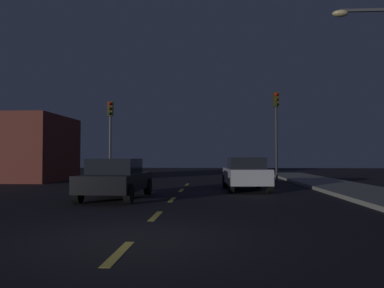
{
  "coord_description": "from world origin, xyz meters",
  "views": [
    {
      "loc": [
        1.47,
        -7.15,
        1.48
      ],
      "look_at": [
        0.21,
        14.97,
        2.24
      ],
      "focal_mm": 36.35,
      "sensor_mm": 36.0,
      "label": 1
    }
  ],
  "objects_px": {
    "traffic_signal_right": "(276,119)",
    "car_stopped_ahead": "(246,174)",
    "car_adjacent_lane": "(116,178)",
    "street_lamp_right": "(382,81)",
    "traffic_signal_left": "(110,125)"
  },
  "relations": [
    {
      "from": "car_stopped_ahead",
      "to": "street_lamp_right",
      "type": "relative_size",
      "value": 0.57
    },
    {
      "from": "traffic_signal_left",
      "to": "car_adjacent_lane",
      "type": "bearing_deg",
      "value": -73.54
    },
    {
      "from": "traffic_signal_left",
      "to": "street_lamp_right",
      "type": "bearing_deg",
      "value": -37.14
    },
    {
      "from": "car_adjacent_lane",
      "to": "car_stopped_ahead",
      "type": "bearing_deg",
      "value": 37.52
    },
    {
      "from": "traffic_signal_right",
      "to": "car_stopped_ahead",
      "type": "bearing_deg",
      "value": -111.05
    },
    {
      "from": "traffic_signal_right",
      "to": "car_stopped_ahead",
      "type": "relative_size",
      "value": 1.38
    },
    {
      "from": "street_lamp_right",
      "to": "car_stopped_ahead",
      "type": "bearing_deg",
      "value": 143.76
    },
    {
      "from": "car_stopped_ahead",
      "to": "car_adjacent_lane",
      "type": "relative_size",
      "value": 0.93
    },
    {
      "from": "street_lamp_right",
      "to": "car_adjacent_lane",
      "type": "bearing_deg",
      "value": -177.49
    },
    {
      "from": "traffic_signal_left",
      "to": "car_stopped_ahead",
      "type": "height_order",
      "value": "traffic_signal_left"
    },
    {
      "from": "car_adjacent_lane",
      "to": "street_lamp_right",
      "type": "distance_m",
      "value": 10.07
    },
    {
      "from": "street_lamp_right",
      "to": "traffic_signal_right",
      "type": "bearing_deg",
      "value": 103.54
    },
    {
      "from": "car_adjacent_lane",
      "to": "traffic_signal_right",
      "type": "bearing_deg",
      "value": 53.58
    },
    {
      "from": "traffic_signal_right",
      "to": "car_adjacent_lane",
      "type": "bearing_deg",
      "value": -126.42
    },
    {
      "from": "traffic_signal_right",
      "to": "car_adjacent_lane",
      "type": "xyz_separation_m",
      "value": [
        -7.21,
        -9.77,
        -3.01
      ]
    }
  ]
}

